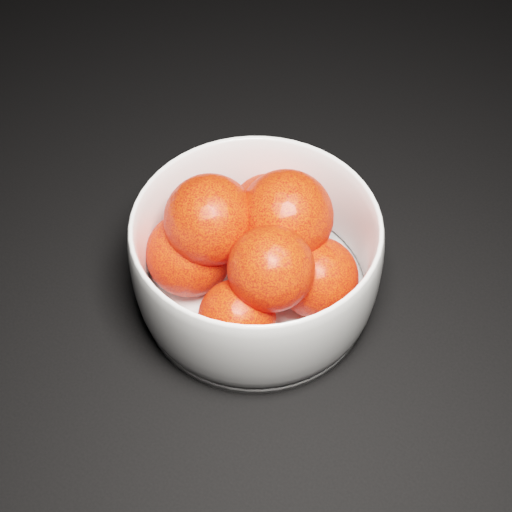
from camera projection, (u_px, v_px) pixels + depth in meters
The scene contains 3 objects.
ground at pixel (147, 88), 0.76m from camera, with size 3.00×3.00×0.00m, color black.
bowl at pixel (256, 260), 0.55m from camera, with size 0.19×0.19×0.09m.
orange_pile at pixel (252, 246), 0.54m from camera, with size 0.16×0.16×0.11m.
Camera 1 is at (0.44, -0.44, 0.48)m, focal length 50.00 mm.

